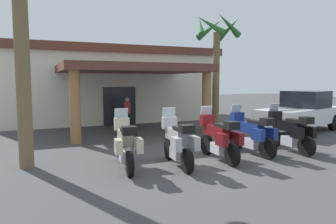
% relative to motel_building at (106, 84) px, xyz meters
% --- Properties ---
extents(ground_plane, '(80.00, 80.00, 0.00)m').
position_rel_motel_building_xyz_m(ground_plane, '(-0.08, -11.79, -2.25)').
color(ground_plane, '#424244').
extents(motel_building, '(13.25, 12.28, 4.43)m').
position_rel_motel_building_xyz_m(motel_building, '(0.00, 0.00, 0.00)').
color(motel_building, silver).
rests_on(motel_building, ground_plane).
extents(motorcycle_cream, '(0.84, 2.20, 1.61)m').
position_rel_motel_building_xyz_m(motorcycle_cream, '(-2.40, -11.93, -1.56)').
color(motorcycle_cream, black).
rests_on(motorcycle_cream, ground_plane).
extents(motorcycle_silver, '(0.78, 2.21, 1.61)m').
position_rel_motel_building_xyz_m(motorcycle_silver, '(-0.96, -12.28, -1.56)').
color(motorcycle_silver, black).
rests_on(motorcycle_silver, ground_plane).
extents(motorcycle_maroon, '(0.73, 2.21, 1.61)m').
position_rel_motel_building_xyz_m(motorcycle_maroon, '(0.47, -12.23, -1.56)').
color(motorcycle_maroon, black).
rests_on(motorcycle_maroon, ground_plane).
extents(motorcycle_blue, '(0.71, 2.21, 1.61)m').
position_rel_motel_building_xyz_m(motorcycle_blue, '(1.91, -12.01, -1.56)').
color(motorcycle_blue, black).
rests_on(motorcycle_blue, ground_plane).
extents(motorcycle_black, '(0.73, 2.21, 1.61)m').
position_rel_motel_building_xyz_m(motorcycle_black, '(3.35, -12.27, -1.56)').
color(motorcycle_black, black).
rests_on(motorcycle_black, ground_plane).
extents(pedestrian, '(0.36, 0.44, 1.61)m').
position_rel_motel_building_xyz_m(pedestrian, '(-0.16, -4.94, -1.33)').
color(pedestrian, black).
rests_on(pedestrian, ground_plane).
extents(pickup_truck_white, '(5.52, 3.24, 1.95)m').
position_rel_motel_building_xyz_m(pickup_truck_white, '(7.17, -9.28, -1.32)').
color(pickup_truck_white, black).
rests_on(pickup_truck_white, ground_plane).
extents(palm_tree_near_portico, '(2.52, 2.45, 6.05)m').
position_rel_motel_building_xyz_m(palm_tree_near_portico, '(4.66, -5.61, 2.01)').
color(palm_tree_near_portico, brown).
rests_on(palm_tree_near_portico, ground_plane).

